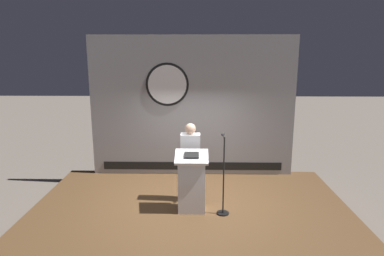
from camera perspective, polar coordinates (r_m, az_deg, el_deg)
The scene contains 6 objects.
ground_plane at distance 7.24m, azimuth -0.22°, elevation -14.96°, with size 40.00×40.00×0.00m, color #6B6056.
stage_platform at distance 7.18m, azimuth -0.22°, elevation -13.90°, with size 6.40×4.00×0.30m, color brown.
banner_display at distance 8.37m, azimuth -0.02°, elevation 3.54°, with size 5.05×0.12×3.47m.
podium at distance 6.66m, azimuth -0.07°, elevation -9.21°, with size 0.64×0.49×1.20m.
speaker_person at distance 7.02m, azimuth -0.27°, elevation -5.71°, with size 0.40×0.26×1.66m.
microphone_stand at distance 6.60m, azimuth 5.29°, elevation -9.76°, with size 0.24×0.56×1.53m.
Camera 1 is at (0.15, -6.42, 3.36)m, focal length 31.55 mm.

